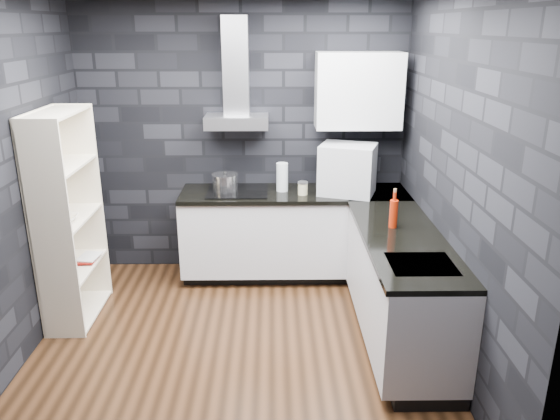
{
  "coord_description": "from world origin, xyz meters",
  "views": [
    {
      "loc": [
        0.29,
        -3.77,
        2.44
      ],
      "look_at": [
        0.35,
        0.45,
        1.0
      ],
      "focal_mm": 35.0,
      "sensor_mm": 36.0,
      "label": 1
    }
  ],
  "objects_px": {
    "storage_jar": "(303,189)",
    "appliance_garage": "(347,171)",
    "glass_vase": "(282,177)",
    "bookshelf": "(68,219)",
    "fruit_bowl": "(63,219)",
    "pot": "(225,183)",
    "utensil_crock": "(321,182)",
    "red_bottle": "(393,214)"
  },
  "relations": [
    {
      "from": "utensil_crock",
      "to": "appliance_garage",
      "type": "xyz_separation_m",
      "value": [
        0.24,
        -0.17,
        0.16
      ]
    },
    {
      "from": "bookshelf",
      "to": "storage_jar",
      "type": "bearing_deg",
      "value": 35.19
    },
    {
      "from": "storage_jar",
      "to": "appliance_garage",
      "type": "bearing_deg",
      "value": 4.54
    },
    {
      "from": "appliance_garage",
      "to": "fruit_bowl",
      "type": "height_order",
      "value": "appliance_garage"
    },
    {
      "from": "red_bottle",
      "to": "bookshelf",
      "type": "distance_m",
      "value": 2.68
    },
    {
      "from": "pot",
      "to": "glass_vase",
      "type": "distance_m",
      "value": 0.56
    },
    {
      "from": "pot",
      "to": "fruit_bowl",
      "type": "bearing_deg",
      "value": -144.3
    },
    {
      "from": "bookshelf",
      "to": "pot",
      "type": "bearing_deg",
      "value": 48.94
    },
    {
      "from": "glass_vase",
      "to": "storage_jar",
      "type": "height_order",
      "value": "glass_vase"
    },
    {
      "from": "glass_vase",
      "to": "fruit_bowl",
      "type": "relative_size",
      "value": 1.19
    },
    {
      "from": "pot",
      "to": "glass_vase",
      "type": "height_order",
      "value": "glass_vase"
    },
    {
      "from": "fruit_bowl",
      "to": "utensil_crock",
      "type": "bearing_deg",
      "value": 24.19
    },
    {
      "from": "glass_vase",
      "to": "bookshelf",
      "type": "height_order",
      "value": "bookshelf"
    },
    {
      "from": "red_bottle",
      "to": "fruit_bowl",
      "type": "relative_size",
      "value": 0.97
    },
    {
      "from": "appliance_garage",
      "to": "red_bottle",
      "type": "height_order",
      "value": "appliance_garage"
    },
    {
      "from": "pot",
      "to": "appliance_garage",
      "type": "height_order",
      "value": "appliance_garage"
    },
    {
      "from": "pot",
      "to": "glass_vase",
      "type": "bearing_deg",
      "value": 0.56
    },
    {
      "from": "storage_jar",
      "to": "bookshelf",
      "type": "bearing_deg",
      "value": -161.91
    },
    {
      "from": "pot",
      "to": "storage_jar",
      "type": "distance_m",
      "value": 0.76
    },
    {
      "from": "glass_vase",
      "to": "storage_jar",
      "type": "distance_m",
      "value": 0.25
    },
    {
      "from": "pot",
      "to": "red_bottle",
      "type": "xyz_separation_m",
      "value": [
        1.42,
        -1.02,
        0.03
      ]
    },
    {
      "from": "pot",
      "to": "utensil_crock",
      "type": "bearing_deg",
      "value": 5.1
    },
    {
      "from": "glass_vase",
      "to": "appliance_garage",
      "type": "height_order",
      "value": "appliance_garage"
    },
    {
      "from": "red_bottle",
      "to": "glass_vase",
      "type": "bearing_deg",
      "value": 130.33
    },
    {
      "from": "appliance_garage",
      "to": "fruit_bowl",
      "type": "distance_m",
      "value": 2.56
    },
    {
      "from": "glass_vase",
      "to": "fruit_bowl",
      "type": "bearing_deg",
      "value": -153.38
    },
    {
      "from": "pot",
      "to": "red_bottle",
      "type": "distance_m",
      "value": 1.75
    },
    {
      "from": "glass_vase",
      "to": "utensil_crock",
      "type": "xyz_separation_m",
      "value": [
        0.38,
        0.08,
        -0.07
      ]
    },
    {
      "from": "pot",
      "to": "bookshelf",
      "type": "bearing_deg",
      "value": -148.17
    },
    {
      "from": "pot",
      "to": "glass_vase",
      "type": "relative_size",
      "value": 0.88
    },
    {
      "from": "glass_vase",
      "to": "storage_jar",
      "type": "xyz_separation_m",
      "value": [
        0.19,
        -0.13,
        -0.08
      ]
    },
    {
      "from": "storage_jar",
      "to": "utensil_crock",
      "type": "relative_size",
      "value": 0.82
    },
    {
      "from": "glass_vase",
      "to": "utensil_crock",
      "type": "distance_m",
      "value": 0.4
    },
    {
      "from": "storage_jar",
      "to": "bookshelf",
      "type": "height_order",
      "value": "bookshelf"
    },
    {
      "from": "bookshelf",
      "to": "fruit_bowl",
      "type": "xyz_separation_m",
      "value": [
        0.0,
        -0.12,
        0.04
      ]
    },
    {
      "from": "fruit_bowl",
      "to": "red_bottle",
      "type": "bearing_deg",
      "value": -2.54
    },
    {
      "from": "utensil_crock",
      "to": "appliance_garage",
      "type": "bearing_deg",
      "value": -36.39
    },
    {
      "from": "pot",
      "to": "bookshelf",
      "type": "height_order",
      "value": "bookshelf"
    },
    {
      "from": "glass_vase",
      "to": "red_bottle",
      "type": "height_order",
      "value": "glass_vase"
    },
    {
      "from": "pot",
      "to": "red_bottle",
      "type": "bearing_deg",
      "value": -35.58
    },
    {
      "from": "storage_jar",
      "to": "appliance_garage",
      "type": "xyz_separation_m",
      "value": [
        0.42,
        0.03,
        0.17
      ]
    },
    {
      "from": "storage_jar",
      "to": "red_bottle",
      "type": "height_order",
      "value": "red_bottle"
    }
  ]
}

